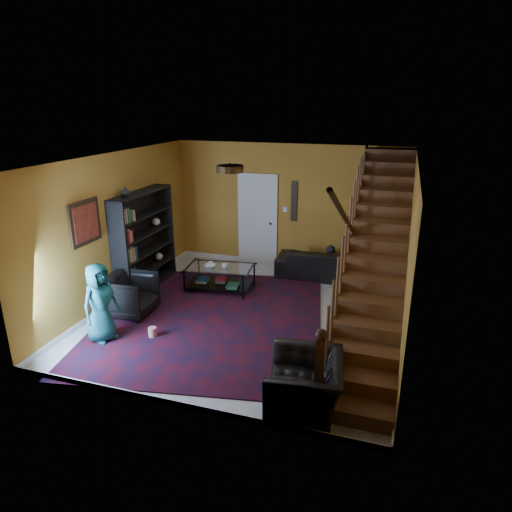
# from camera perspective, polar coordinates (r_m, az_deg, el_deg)

# --- Properties ---
(floor) EXTENTS (5.50, 5.50, 0.00)m
(floor) POSITION_cam_1_polar(r_m,az_deg,el_deg) (8.30, -0.92, -7.44)
(floor) COLOR beige
(floor) RESTS_ON ground
(room) EXTENTS (5.50, 5.50, 5.50)m
(room) POSITION_cam_1_polar(r_m,az_deg,el_deg) (9.86, -5.77, -2.80)
(room) COLOR gold
(room) RESTS_ON ground
(staircase) EXTENTS (0.95, 5.02, 3.18)m
(staircase) POSITION_cam_1_polar(r_m,az_deg,el_deg) (7.40, 14.77, 0.28)
(staircase) COLOR brown
(staircase) RESTS_ON floor
(bookshelf) EXTENTS (0.35, 1.80, 2.00)m
(bookshelf) POSITION_cam_1_polar(r_m,az_deg,el_deg) (9.43, -13.73, 1.61)
(bookshelf) COLOR black
(bookshelf) RESTS_ON floor
(door) EXTENTS (0.82, 0.05, 2.05)m
(door) POSITION_cam_1_polar(r_m,az_deg,el_deg) (10.58, 0.21, 4.38)
(door) COLOR silver
(door) RESTS_ON floor
(framed_picture) EXTENTS (0.04, 0.74, 0.74)m
(framed_picture) POSITION_cam_1_polar(r_m,az_deg,el_deg) (8.13, -20.60, 3.94)
(framed_picture) COLOR maroon
(framed_picture) RESTS_ON room
(wall_hanging) EXTENTS (0.14, 0.03, 0.90)m
(wall_hanging) POSITION_cam_1_polar(r_m,az_deg,el_deg) (10.25, 4.79, 6.85)
(wall_hanging) COLOR black
(wall_hanging) RESTS_ON room
(ceiling_fixture) EXTENTS (0.40, 0.40, 0.10)m
(ceiling_fixture) POSITION_cam_1_polar(r_m,az_deg,el_deg) (6.75, -3.27, 10.84)
(ceiling_fixture) COLOR #3F2814
(ceiling_fixture) RESTS_ON room
(rug) EXTENTS (4.56, 5.00, 0.02)m
(rug) POSITION_cam_1_polar(r_m,az_deg,el_deg) (8.19, -5.63, -7.85)
(rug) COLOR #420B15
(rug) RESTS_ON floor
(sofa) EXTENTS (2.18, 0.93, 0.63)m
(sofa) POSITION_cam_1_polar(r_m,az_deg,el_deg) (10.02, 8.78, -0.95)
(sofa) COLOR black
(sofa) RESTS_ON floor
(armchair_left) EXTENTS (0.87, 0.84, 0.75)m
(armchair_left) POSITION_cam_1_polar(r_m,az_deg,el_deg) (8.51, -15.47, -4.68)
(armchair_left) COLOR black
(armchair_left) RESTS_ON floor
(armchair_right) EXTENTS (1.05, 1.16, 0.68)m
(armchair_right) POSITION_cam_1_polar(r_m,az_deg,el_deg) (5.91, 6.08, -15.70)
(armchair_right) COLOR black
(armchair_right) RESTS_ON floor
(person_adult_a) EXTENTS (0.43, 0.28, 1.18)m
(person_adult_a) POSITION_cam_1_polar(r_m,az_deg,el_deg) (10.12, 9.15, -1.82)
(person_adult_a) COLOR black
(person_adult_a) RESTS_ON sofa
(person_adult_b) EXTENTS (0.72, 0.58, 1.43)m
(person_adult_b) POSITION_cam_1_polar(r_m,az_deg,el_deg) (10.03, 11.61, -1.42)
(person_adult_b) COLOR black
(person_adult_b) RESTS_ON sofa
(person_child) EXTENTS (0.57, 0.73, 1.31)m
(person_child) POSITION_cam_1_polar(r_m,az_deg,el_deg) (7.64, -18.92, -5.55)
(person_child) COLOR #1A6461
(person_child) RESTS_ON armchair_left
(coffee_table) EXTENTS (1.40, 0.94, 0.50)m
(coffee_table) POSITION_cam_1_polar(r_m,az_deg,el_deg) (9.29, -4.56, -2.56)
(coffee_table) COLOR black
(coffee_table) RESTS_ON floor
(cup_a) EXTENTS (0.15, 0.15, 0.10)m
(cup_a) POSITION_cam_1_polar(r_m,az_deg,el_deg) (9.12, -3.91, -1.22)
(cup_a) COLOR #999999
(cup_a) RESTS_ON coffee_table
(cup_b) EXTENTS (0.12, 0.12, 0.09)m
(cup_b) POSITION_cam_1_polar(r_m,az_deg,el_deg) (9.28, -5.69, -0.96)
(cup_b) COLOR #999999
(cup_b) RESTS_ON coffee_table
(bowl) EXTENTS (0.27, 0.27, 0.05)m
(bowl) POSITION_cam_1_polar(r_m,az_deg,el_deg) (9.19, -5.78, -1.27)
(bowl) COLOR #999999
(bowl) RESTS_ON coffee_table
(vase) EXTENTS (0.18, 0.18, 0.19)m
(vase) POSITION_cam_1_polar(r_m,az_deg,el_deg) (8.75, -16.00, 7.74)
(vase) COLOR #999999
(vase) RESTS_ON bookshelf
(popcorn_bucket) EXTENTS (0.15, 0.15, 0.16)m
(popcorn_bucket) POSITION_cam_1_polar(r_m,az_deg,el_deg) (7.73, -12.81, -9.24)
(popcorn_bucket) COLOR red
(popcorn_bucket) RESTS_ON rug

